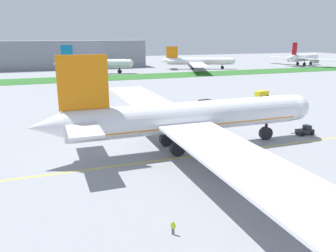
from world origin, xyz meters
name	(u,v)px	position (x,y,z in m)	size (l,w,h in m)	color
ground_plane	(226,153)	(0.00, 0.00, 0.00)	(600.00, 600.00, 0.00)	gray
apron_taxi_line	(224,152)	(0.00, 0.49, 0.00)	(280.00, 0.36, 0.01)	yellow
grass_median_strip	(108,78)	(0.00, 123.41, 0.05)	(320.00, 24.00, 0.10)	#2D6628
airliner_foreground	(186,118)	(-6.26, 4.76, 6.27)	(56.63, 89.63, 18.47)	white
pushback_tug	(305,130)	(22.76, 4.79, 0.96)	(5.63, 2.27, 2.12)	#26262B
ground_crew_wingwalker_port	(173,226)	(-19.04, -21.97, 1.02)	(0.48, 0.49, 1.69)	black
service_truck_baggage_loader	(262,94)	(40.94, 47.14, 1.42)	(5.66, 3.59, 2.50)	yellow
service_truck_fuel_bowser	(206,104)	(13.53, 35.68, 1.66)	(4.94, 3.40, 3.11)	black
service_truck_catering_van	(69,107)	(-24.93, 46.10, 1.51)	(5.13, 2.87, 2.77)	yellow
parked_airliner_far_centre	(94,64)	(-3.65, 144.32, 5.51)	(44.43, 69.87, 16.26)	white
parked_airliner_far_right	(197,61)	(63.65, 150.86, 4.90)	(47.03, 77.21, 14.44)	white
parked_airliner_far_outer	(303,58)	(146.34, 148.10, 5.58)	(36.75, 56.21, 16.49)	white
terminal_building	(55,55)	(-22.80, 184.58, 9.00)	(117.06, 20.00, 18.00)	gray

